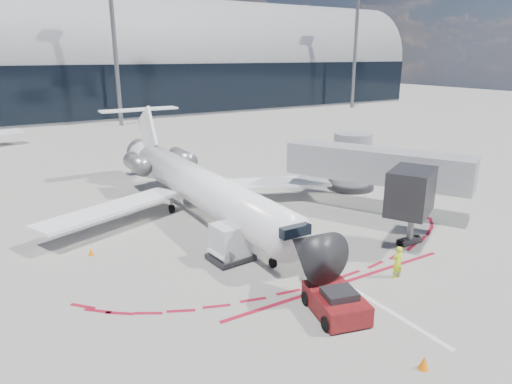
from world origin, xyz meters
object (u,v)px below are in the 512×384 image
regional_jet (196,184)px  uld_container (230,243)px  pushback_tug (336,302)px  ramp_worker (397,262)px

regional_jet → uld_container: bearing=-100.8°
regional_jet → pushback_tug: 15.46m
regional_jet → ramp_worker: 15.20m
pushback_tug → uld_container: 7.49m
pushback_tug → uld_container: (-1.40, 7.35, 0.48)m
ramp_worker → uld_container: size_ratio=0.72×
regional_jet → pushback_tug: size_ratio=5.34×
pushback_tug → uld_container: size_ratio=2.11×
regional_jet → ramp_worker: size_ratio=15.74×
ramp_worker → regional_jet: bearing=-68.7°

